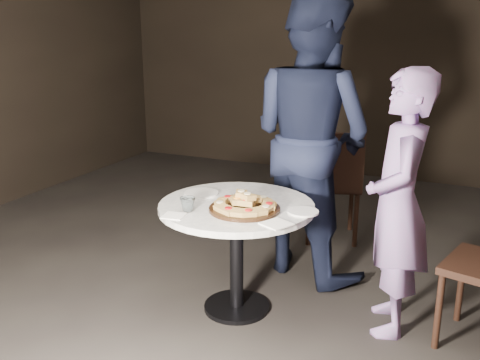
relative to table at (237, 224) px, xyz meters
The scene contains 12 objects.
floor 0.57m from the table, 51.57° to the right, with size 7.00×7.00×0.00m, color black.
table is the anchor object (origin of this frame).
serving_board 0.18m from the table, 44.12° to the right, with size 0.40×0.40×0.02m, color black.
focaccia_pile 0.21m from the table, 44.09° to the right, with size 0.36×0.36×0.09m.
plate_left 0.31m from the table, 163.86° to the left, with size 0.21×0.21×0.01m, color white.
plate_right 0.42m from the table, ahead, with size 0.17×0.17×0.01m, color white.
water_glass 0.34m from the table, 129.69° to the right, with size 0.09×0.09×0.08m, color silver.
napkin_near 0.42m from the table, 123.79° to the right, with size 0.11×0.11×0.01m, color white.
napkin_far 0.42m from the table, 33.98° to the right, with size 0.14×0.14×0.01m, color white.
chair_far 1.30m from the table, 79.21° to the left, with size 0.54×0.56×0.91m.
diner_navy 0.86m from the table, 73.84° to the left, with size 0.92×0.72×1.90m, color black.
diner_teal 0.92m from the table, 12.18° to the left, with size 0.54×0.35×1.47m, color #8268A5.
Camera 1 is at (1.13, -2.56, 1.67)m, focal length 40.00 mm.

